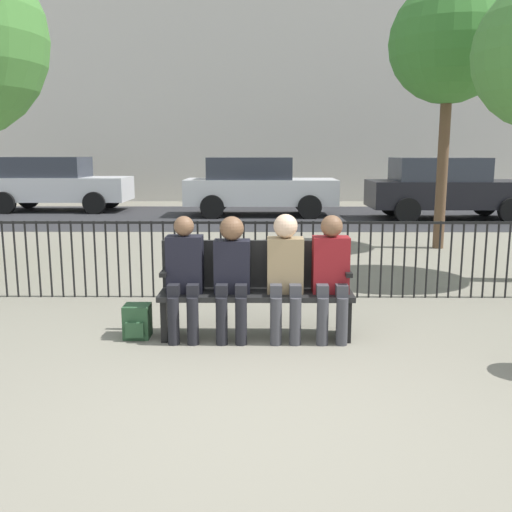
{
  "coord_description": "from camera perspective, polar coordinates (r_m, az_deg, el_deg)",
  "views": [
    {
      "loc": [
        0.04,
        -3.65,
        1.77
      ],
      "look_at": [
        0.0,
        1.66,
        0.8
      ],
      "focal_mm": 40.0,
      "sensor_mm": 36.0,
      "label": 1
    }
  ],
  "objects": [
    {
      "name": "parked_car_0",
      "position": [
        15.97,
        18.46,
        6.52
      ],
      "size": [
        4.2,
        1.94,
        1.62
      ],
      "color": "black",
      "rests_on": "ground"
    },
    {
      "name": "seated_person_1",
      "position": [
        5.38,
        -2.42,
        -1.44
      ],
      "size": [
        0.34,
        0.39,
        1.18
      ],
      "color": "black",
      "rests_on": "ground"
    },
    {
      "name": "fence_railing",
      "position": [
        6.94,
        -0.04,
        0.32
      ],
      "size": [
        9.01,
        0.03,
        0.95
      ],
      "color": "black",
      "rests_on": "ground"
    },
    {
      "name": "seated_person_3",
      "position": [
        5.42,
        7.51,
        -1.48
      ],
      "size": [
        0.34,
        0.39,
        1.19
      ],
      "color": "#3D3D42",
      "rests_on": "ground"
    },
    {
      "name": "seated_person_0",
      "position": [
        5.43,
        -7.17,
        -1.57
      ],
      "size": [
        0.34,
        0.39,
        1.18
      ],
      "color": "black",
      "rests_on": "ground"
    },
    {
      "name": "park_bench",
      "position": [
        5.54,
        0.01,
        -2.93
      ],
      "size": [
        1.85,
        0.45,
        0.92
      ],
      "color": "black",
      "rests_on": "ground"
    },
    {
      "name": "seated_person_2",
      "position": [
        5.38,
        2.95,
        -1.34
      ],
      "size": [
        0.34,
        0.39,
        1.2
      ],
      "color": "#3D3D42",
      "rests_on": "ground"
    },
    {
      "name": "backpack",
      "position": [
        5.65,
        -11.79,
        -6.43
      ],
      "size": [
        0.25,
        0.27,
        0.32
      ],
      "color": "#284C2D",
      "rests_on": "ground"
    },
    {
      "name": "parked_car_2",
      "position": [
        18.33,
        -19.42,
        6.9
      ],
      "size": [
        4.2,
        1.94,
        1.62
      ],
      "color": "silver",
      "rests_on": "ground"
    },
    {
      "name": "tree_0",
      "position": [
        11.21,
        18.79,
        19.46
      ],
      "size": [
        2.12,
        2.12,
        4.73
      ],
      "color": "brown",
      "rests_on": "ground"
    },
    {
      "name": "parked_car_1",
      "position": [
        16.08,
        0.16,
        7.08
      ],
      "size": [
        4.2,
        1.94,
        1.62
      ],
      "color": "silver",
      "rests_on": "ground"
    },
    {
      "name": "ground_plane",
      "position": [
        4.06,
        -0.18,
        -15.53
      ],
      "size": [
        80.0,
        80.0,
        0.0
      ],
      "primitive_type": "plane",
      "color": "gray"
    },
    {
      "name": "street_surface",
      "position": [
        15.75,
        0.28,
        3.94
      ],
      "size": [
        24.0,
        6.0,
        0.01
      ],
      "color": "#2B2B2D",
      "rests_on": "ground"
    }
  ]
}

